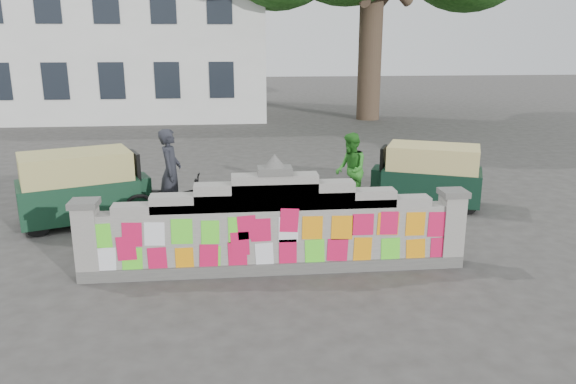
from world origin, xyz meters
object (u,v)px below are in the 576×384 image
object	(u,v)px
pedestrian	(351,170)
rickshaw_right	(429,174)
cyclist_bike	(172,201)
rickshaw_left	(81,186)
cyclist_rider	(171,184)

from	to	relation	value
pedestrian	rickshaw_right	distance (m)	1.84
cyclist_bike	rickshaw_left	bearing A→B (deg)	82.46
cyclist_bike	rickshaw_left	world-z (taller)	rickshaw_left
cyclist_bike	cyclist_rider	bearing A→B (deg)	0.00
cyclist_bike	rickshaw_right	xyz separation A→B (m)	(5.82, 0.88, 0.21)
pedestrian	rickshaw_right	size ratio (longest dim) A/B	0.65
pedestrian	rickshaw_right	world-z (taller)	pedestrian
pedestrian	rickshaw_right	xyz separation A→B (m)	(1.83, -0.14, -0.12)
cyclist_bike	cyclist_rider	distance (m)	0.37
cyclist_rider	rickshaw_right	distance (m)	5.89
cyclist_rider	rickshaw_right	xyz separation A→B (m)	(5.82, 0.88, -0.16)
cyclist_bike	rickshaw_right	size ratio (longest dim) A/B	0.76
pedestrian	cyclist_rider	bearing A→B (deg)	-75.88
cyclist_bike	rickshaw_right	world-z (taller)	rickshaw_right
cyclist_rider	pedestrian	size ratio (longest dim) A/B	1.04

